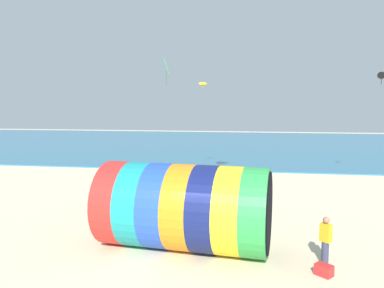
% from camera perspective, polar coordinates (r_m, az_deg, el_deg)
% --- Properties ---
extents(ground_plane, '(120.00, 120.00, 0.00)m').
position_cam_1_polar(ground_plane, '(14.28, 3.01, -16.29)').
color(ground_plane, beige).
extents(sea, '(120.00, 40.00, 0.10)m').
position_cam_1_polar(sea, '(49.98, 7.12, -0.03)').
color(sea, teal).
rests_on(sea, ground).
extents(giant_inflatable_tube, '(6.60, 3.91, 3.21)m').
position_cam_1_polar(giant_inflatable_tube, '(14.20, -1.13, -9.56)').
color(giant_inflatable_tube, red).
rests_on(giant_inflatable_tube, ground).
extents(kite_handler, '(0.41, 0.41, 1.68)m').
position_cam_1_polar(kite_handler, '(13.79, 19.67, -13.68)').
color(kite_handler, '#383D56').
rests_on(kite_handler, ground).
extents(kite_green_diamond, '(0.41, 0.66, 1.49)m').
position_cam_1_polar(kite_green_diamond, '(22.22, -3.95, 11.61)').
color(kite_green_diamond, green).
extents(kite_black_delta, '(0.72, 0.82, 1.04)m').
position_cam_1_polar(kite_black_delta, '(27.98, 26.94, 9.52)').
color(kite_black_delta, black).
extents(kite_yellow_parafoil, '(0.78, 0.73, 0.41)m').
position_cam_1_polar(kite_yellow_parafoil, '(28.07, 1.67, 9.17)').
color(kite_yellow_parafoil, yellow).
extents(beach_flag, '(0.47, 0.36, 2.89)m').
position_cam_1_polar(beach_flag, '(16.52, -11.57, -3.99)').
color(beach_flag, silver).
rests_on(beach_flag, ground).
extents(cooler_box, '(0.63, 0.61, 0.36)m').
position_cam_1_polar(cooler_box, '(13.25, 19.46, -17.66)').
color(cooler_box, red).
rests_on(cooler_box, ground).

